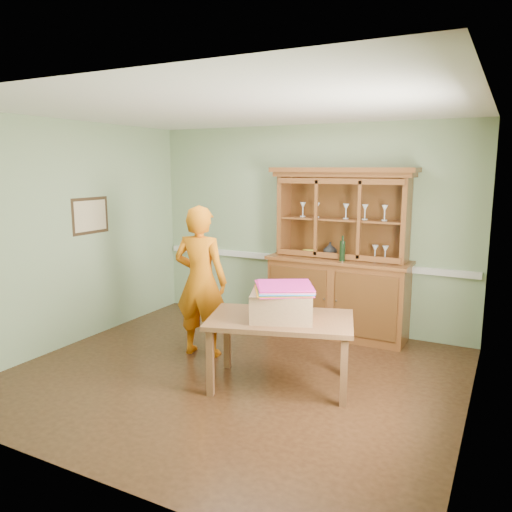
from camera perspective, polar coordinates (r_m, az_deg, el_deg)
The scene contains 14 objects.
floor at distance 5.39m, azimuth -2.52°, elevation -13.41°, with size 4.50×4.50×0.00m, color #4C2D18.
ceiling at distance 4.97m, azimuth -2.77°, elevation 16.46°, with size 4.50×4.50×0.00m, color white.
wall_back at distance 6.79m, azimuth 5.85°, elevation 3.31°, with size 4.50×4.50×0.00m, color gray.
wall_left at distance 6.42m, azimuth -20.31°, elevation 2.34°, with size 4.00×4.00×0.00m, color gray.
wall_right at distance 4.35m, azimuth 23.95°, elevation -1.36°, with size 4.00×4.00×0.00m, color gray.
wall_front at distance 3.46m, azimuth -19.51°, elevation -3.87°, with size 4.50×4.50×0.00m, color gray.
chair_rail at distance 6.84m, azimuth 5.70°, elevation -0.46°, with size 4.41×0.05×0.08m, color silver.
framed_map at distance 6.59m, azimuth -18.37°, elevation 4.39°, with size 0.03×0.60×0.46m.
window_panel at distance 4.03m, azimuth 23.53°, elevation -0.01°, with size 0.03×0.96×1.36m.
china_hutch at distance 6.48m, azimuth 9.43°, elevation -2.44°, with size 1.83×0.60×2.15m.
dining_table at distance 4.94m, azimuth 2.82°, elevation -7.97°, with size 1.58×1.22×0.70m.
cardboard_box at distance 4.83m, azimuth 3.00°, elevation -5.69°, with size 0.59×0.47×0.27m, color #A77C56.
kite_stack at distance 4.80m, azimuth 3.24°, elevation -3.70°, with size 0.69×0.69×0.06m.
person at distance 5.72m, azimuth -6.35°, elevation -2.90°, with size 0.63×0.41×1.73m, color orange.
Camera 1 is at (2.48, -4.27, 2.15)m, focal length 35.00 mm.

